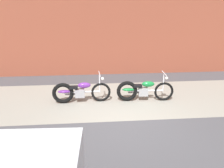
# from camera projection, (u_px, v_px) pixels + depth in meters

# --- Properties ---
(ground_plane) EXTENTS (80.00, 80.00, 0.00)m
(ground_plane) POSITION_uv_depth(u_px,v_px,m) (124.00, 121.00, 6.59)
(ground_plane) COLOR #47474C
(sidewalk_slab) EXTENTS (36.00, 3.50, 0.01)m
(sidewalk_slab) POSITION_uv_depth(u_px,v_px,m) (117.00, 98.00, 8.24)
(sidewalk_slab) COLOR gray
(sidewalk_slab) RESTS_ON ground
(brick_building_wall) EXTENTS (36.00, 0.50, 5.14)m
(brick_building_wall) POSITION_uv_depth(u_px,v_px,m) (109.00, 20.00, 10.68)
(brick_building_wall) COLOR brown
(brick_building_wall) RESTS_ON ground
(motorcycle_purple) EXTENTS (2.01, 0.58, 1.03)m
(motorcycle_purple) POSITION_uv_depth(u_px,v_px,m) (78.00, 92.00, 7.78)
(motorcycle_purple) COLOR black
(motorcycle_purple) RESTS_ON ground
(motorcycle_green) EXTENTS (2.01, 0.58, 1.03)m
(motorcycle_green) POSITION_uv_depth(u_px,v_px,m) (141.00, 90.00, 7.92)
(motorcycle_green) COLOR black
(motorcycle_green) RESTS_ON ground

